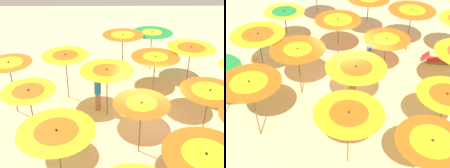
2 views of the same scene
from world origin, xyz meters
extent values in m
cube|color=beige|center=(0.00, 0.00, -0.02)|extent=(40.50, 40.50, 0.04)
cylinder|color=brown|center=(-1.54, -6.04, 0.95)|extent=(0.05, 0.05, 1.90)
cylinder|color=brown|center=(1.16, -4.17, 0.99)|extent=(0.05, 0.05, 1.99)
cone|color=yellow|center=(1.16, -4.17, 1.99)|extent=(1.95, 1.95, 0.40)
cone|color=#1E8C38|center=(1.16, -4.17, 2.07)|extent=(1.20, 1.20, 0.24)
sphere|color=black|center=(1.16, -4.17, 2.22)|extent=(0.07, 0.07, 0.07)
cylinder|color=brown|center=(3.05, -2.48, 1.07)|extent=(0.05, 0.05, 2.13)
cone|color=yellow|center=(3.05, -2.48, 2.13)|extent=(2.26, 2.26, 0.31)
cone|color=orange|center=(3.05, -2.48, 2.20)|extent=(1.34, 1.34, 0.18)
sphere|color=black|center=(3.05, -2.48, 2.32)|extent=(0.07, 0.07, 0.07)
cylinder|color=brown|center=(-2.83, -2.85, 1.14)|extent=(0.05, 0.05, 2.28)
cone|color=orange|center=(-2.83, -2.85, 2.28)|extent=(2.13, 2.13, 0.35)
cone|color=yellow|center=(-2.83, -2.85, 2.37)|extent=(1.03, 1.03, 0.17)
cylinder|color=brown|center=(-0.68, -2.23, 0.97)|extent=(0.05, 0.05, 1.93)
cone|color=orange|center=(-0.68, -2.23, 1.93)|extent=(2.17, 2.17, 0.34)
cone|color=yellow|center=(-0.68, -2.23, 2.01)|extent=(1.32, 1.32, 0.21)
sphere|color=black|center=(-0.68, -2.23, 2.14)|extent=(0.07, 0.07, 0.07)
cylinder|color=brown|center=(2.09, -0.64, 1.04)|extent=(0.05, 0.05, 2.07)
cone|color=orange|center=(2.09, -0.64, 2.07)|extent=(2.18, 2.18, 0.32)
cone|color=yellow|center=(2.09, -0.64, 2.16)|extent=(1.10, 1.10, 0.16)
sphere|color=black|center=(2.09, -0.64, 2.26)|extent=(0.07, 0.07, 0.07)
cylinder|color=brown|center=(4.42, 0.71, 1.12)|extent=(0.05, 0.05, 2.24)
cone|color=orange|center=(4.42, 0.71, 2.24)|extent=(2.13, 2.13, 0.39)
cone|color=yellow|center=(4.42, 0.71, 2.33)|extent=(1.22, 1.22, 0.22)
sphere|color=black|center=(4.42, 0.71, 2.47)|extent=(0.07, 0.07, 0.07)
cylinder|color=brown|center=(-4.10, -1.04, 1.04)|extent=(0.05, 0.05, 2.08)
cone|color=orange|center=(-4.10, -1.04, 2.08)|extent=(2.28, 2.28, 0.35)
cone|color=yellow|center=(-4.10, -1.04, 2.16)|extent=(1.25, 1.25, 0.19)
sphere|color=black|center=(-4.10, -1.04, 2.28)|extent=(0.07, 0.07, 0.07)
cylinder|color=brown|center=(-1.51, 0.34, 0.96)|extent=(0.05, 0.05, 1.91)
cone|color=orange|center=(-1.51, 0.34, 1.91)|extent=(1.95, 1.95, 0.41)
cone|color=yellow|center=(-1.51, 0.34, 2.02)|extent=(1.05, 1.05, 0.22)
sphere|color=black|center=(-1.51, 0.34, 2.15)|extent=(0.07, 0.07, 0.07)
cylinder|color=brown|center=(0.80, 1.52, 1.01)|extent=(0.05, 0.05, 2.03)
cone|color=yellow|center=(0.80, 1.52, 2.03)|extent=(2.23, 2.23, 0.40)
cone|color=orange|center=(0.80, 1.52, 2.13)|extent=(1.17, 1.17, 0.21)
sphere|color=black|center=(0.80, 1.52, 2.26)|extent=(0.07, 0.07, 0.07)
cylinder|color=brown|center=(2.31, 3.41, 1.02)|extent=(0.05, 0.05, 2.03)
cone|color=yellow|center=(2.31, 3.41, 2.03)|extent=(2.14, 2.14, 0.42)
cone|color=orange|center=(2.31, 3.41, 2.13)|extent=(1.18, 1.18, 0.23)
sphere|color=black|center=(2.31, 3.41, 2.27)|extent=(0.07, 0.07, 0.07)
cylinder|color=brown|center=(-0.83, 4.28, 1.04)|extent=(0.05, 0.05, 2.08)
cone|color=yellow|center=(-0.83, 4.28, 2.08)|extent=(1.95, 1.95, 0.32)
cone|color=orange|center=(-0.83, 4.28, 2.15)|extent=(1.14, 1.14, 0.19)
sphere|color=black|center=(-0.83, 4.28, 2.26)|extent=(0.07, 0.07, 0.07)
cone|color=orange|center=(1.12, 5.56, 2.26)|extent=(1.95, 1.95, 0.32)
cone|color=yellow|center=(1.12, 5.56, 2.33)|extent=(1.19, 1.19, 0.20)
sphere|color=black|center=(1.12, 5.56, 2.45)|extent=(0.07, 0.07, 0.07)
cube|color=silver|center=(-4.01, -1.79, 0.07)|extent=(0.19, 0.87, 0.14)
cube|color=silver|center=(-3.70, -1.74, 0.07)|extent=(0.19, 0.87, 0.14)
cube|color=white|center=(-3.85, -1.76, 0.19)|extent=(0.47, 0.92, 0.10)
cube|color=white|center=(-3.75, -2.33, 0.39)|extent=(0.37, 0.36, 0.34)
cube|color=silver|center=(2.89, -3.00, 0.07)|extent=(0.14, 0.86, 0.14)
cube|color=silver|center=(3.23, -2.96, 0.07)|extent=(0.14, 0.86, 0.14)
cube|color=orange|center=(3.06, -2.98, 0.19)|extent=(0.45, 0.89, 0.10)
cube|color=orange|center=(3.13, -3.58, 0.40)|extent=(0.39, 0.42, 0.35)
cube|color=olive|center=(-4.78, 0.53, 0.07)|extent=(0.79, 0.62, 0.14)
cube|color=olive|center=(-4.57, 0.79, 0.07)|extent=(0.79, 0.62, 0.14)
cube|color=red|center=(-4.68, 0.66, 0.19)|extent=(0.98, 0.86, 0.10)
cube|color=red|center=(-4.17, 0.27, 0.38)|extent=(0.47, 0.47, 0.32)
cylinder|color=#A3704C|center=(1.24, 1.93, 0.43)|extent=(0.24, 0.24, 0.85)
cylinder|color=#1972BF|center=(1.24, 1.93, 1.22)|extent=(0.30, 0.30, 0.74)
sphere|color=#A3704C|center=(1.24, 1.93, 1.71)|extent=(0.23, 0.23, 0.23)
sphere|color=#337FE5|center=(-2.47, -2.04, 0.14)|extent=(0.28, 0.28, 0.28)
camera|label=1|loc=(-9.46, 1.41, 7.32)|focal=45.34mm
camera|label=2|loc=(5.93, 8.84, 8.44)|focal=48.86mm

